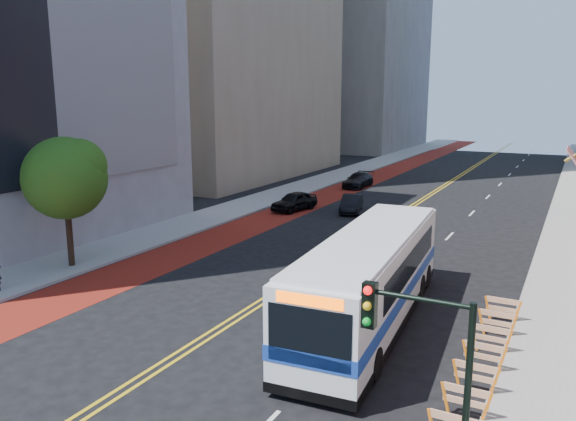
# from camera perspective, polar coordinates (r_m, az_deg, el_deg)

# --- Properties ---
(ground) EXTENTS (160.00, 160.00, 0.00)m
(ground) POSITION_cam_1_polar(r_m,az_deg,el_deg) (20.15, -12.12, -14.80)
(ground) COLOR black
(ground) RESTS_ON ground
(sidewalk_left) EXTENTS (4.00, 140.00, 0.15)m
(sidewalk_left) POSITION_cam_1_polar(r_m,az_deg,el_deg) (50.53, -0.92, 1.63)
(sidewalk_left) COLOR gray
(sidewalk_left) RESTS_ON ground
(bus_lane_paint) EXTENTS (3.60, 140.00, 0.01)m
(bus_lane_paint) POSITION_cam_1_polar(r_m,az_deg,el_deg) (48.83, 3.11, 1.17)
(bus_lane_paint) COLOR maroon
(bus_lane_paint) RESTS_ON ground
(center_line_inner) EXTENTS (0.14, 140.00, 0.01)m
(center_line_inner) POSITION_cam_1_polar(r_m,az_deg,el_deg) (46.18, 12.08, 0.32)
(center_line_inner) COLOR gold
(center_line_inner) RESTS_ON ground
(center_line_outer) EXTENTS (0.14, 140.00, 0.01)m
(center_line_outer) POSITION_cam_1_polar(r_m,az_deg,el_deg) (46.08, 12.51, 0.27)
(center_line_outer) COLOR gold
(center_line_outer) RESTS_ON ground
(lane_dashes) EXTENTS (0.14, 98.20, 0.01)m
(lane_dashes) POSITION_cam_1_polar(r_m,az_deg,el_deg) (52.93, 19.64, 1.33)
(lane_dashes) COLOR silver
(lane_dashes) RESTS_ON ground
(construction_barriers) EXTENTS (1.42, 10.91, 1.00)m
(construction_barriers) POSITION_cam_1_polar(r_m,az_deg,el_deg) (19.12, 18.92, -14.45)
(construction_barriers) COLOR orange
(construction_barriers) RESTS_ON ground
(street_tree) EXTENTS (4.20, 4.20, 6.70)m
(street_tree) POSITION_cam_1_polar(r_m,az_deg,el_deg) (30.60, -21.61, 3.38)
(street_tree) COLOR black
(street_tree) RESTS_ON sidewalk_left
(traffic_signal) EXTENTS (2.21, 0.34, 5.07)m
(traffic_signal) POSITION_cam_1_polar(r_m,az_deg,el_deg) (11.67, 13.45, -14.97)
(traffic_signal) COLOR black
(traffic_signal) RESTS_ON sidewalk_right
(transit_bus) EXTENTS (3.93, 13.42, 3.64)m
(transit_bus) POSITION_cam_1_polar(r_m,az_deg,el_deg) (22.29, 8.42, -6.74)
(transit_bus) COLOR white
(transit_bus) RESTS_ON ground
(car_a) EXTENTS (2.59, 4.57, 1.47)m
(car_a) POSITION_cam_1_polar(r_m,az_deg,el_deg) (43.86, 0.65, 0.96)
(car_a) COLOR black
(car_a) RESTS_ON ground
(car_b) EXTENTS (2.39, 4.29, 1.34)m
(car_b) POSITION_cam_1_polar(r_m,az_deg,el_deg) (43.46, 6.47, 0.70)
(car_b) COLOR black
(car_b) RESTS_ON ground
(car_c) EXTENTS (1.98, 4.78, 1.38)m
(car_c) POSITION_cam_1_polar(r_m,az_deg,el_deg) (55.37, 7.15, 3.07)
(car_c) COLOR black
(car_c) RESTS_ON ground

